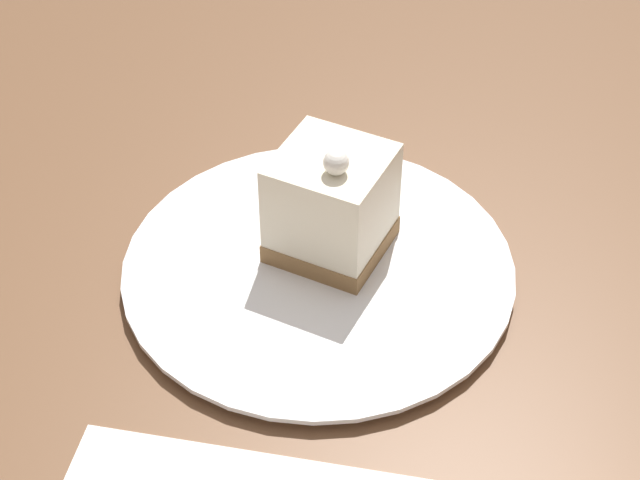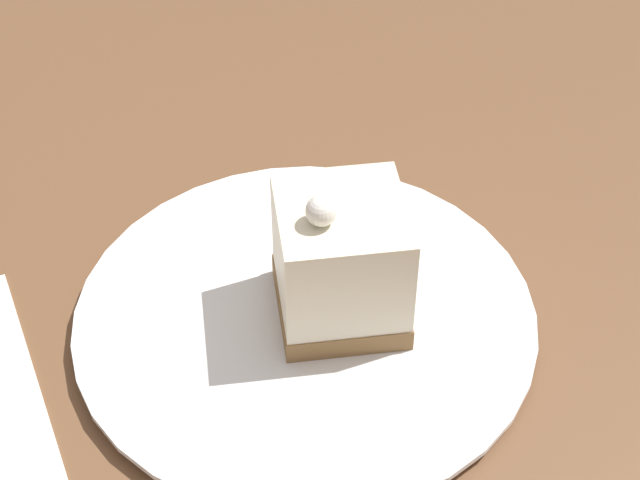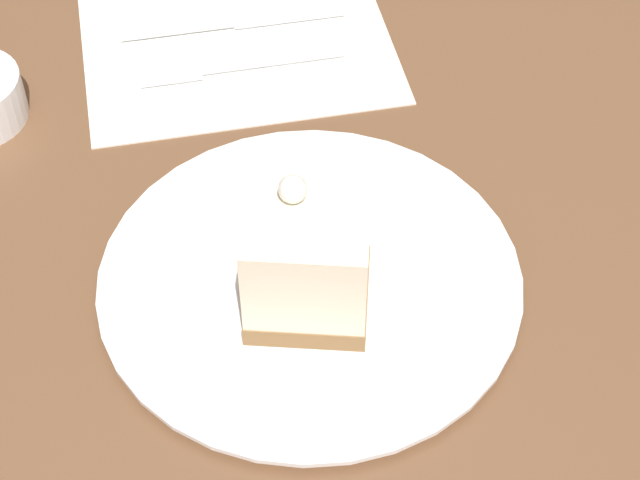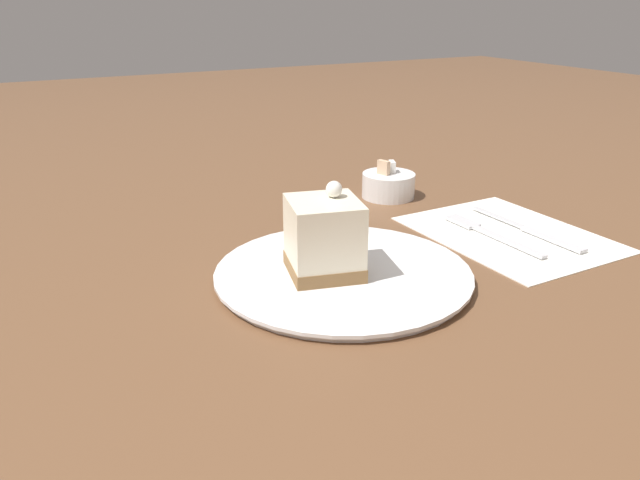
{
  "view_description": "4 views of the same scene",
  "coord_description": "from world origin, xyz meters",
  "px_view_note": "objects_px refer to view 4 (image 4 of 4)",
  "views": [
    {
      "loc": [
        0.57,
        0.1,
        0.56
      ],
      "look_at": [
        0.03,
        -0.02,
        0.05
      ],
      "focal_mm": 60.0,
      "sensor_mm": 36.0,
      "label": 1
    },
    {
      "loc": [
        0.18,
        0.4,
        0.5
      ],
      "look_at": [
        0.0,
        -0.04,
        0.06
      ],
      "focal_mm": 60.0,
      "sensor_mm": 36.0,
      "label": 2
    },
    {
      "loc": [
        -0.44,
        0.05,
        0.57
      ],
      "look_at": [
        0.0,
        -0.03,
        0.06
      ],
      "focal_mm": 60.0,
      "sensor_mm": 36.0,
      "label": 3
    },
    {
      "loc": [
        -0.31,
        -0.58,
        0.3
      ],
      "look_at": [
        -0.0,
        -0.0,
        0.04
      ],
      "focal_mm": 35.0,
      "sensor_mm": 36.0,
      "label": 4
    }
  ],
  "objects_px": {
    "knife": "(535,232)",
    "sugar_bowl": "(388,185)",
    "fork": "(485,231)",
    "plate": "(343,274)",
    "cake_slice": "(324,237)"
  },
  "relations": [
    {
      "from": "cake_slice",
      "to": "sugar_bowl",
      "type": "xyz_separation_m",
      "value": [
        0.24,
        0.23,
        -0.03
      ]
    },
    {
      "from": "plate",
      "to": "fork",
      "type": "distance_m",
      "value": 0.24
    },
    {
      "from": "knife",
      "to": "sugar_bowl",
      "type": "distance_m",
      "value": 0.25
    },
    {
      "from": "plate",
      "to": "fork",
      "type": "xyz_separation_m",
      "value": [
        0.24,
        0.03,
        -0.0
      ]
    },
    {
      "from": "cake_slice",
      "to": "knife",
      "type": "bearing_deg",
      "value": 12.92
    },
    {
      "from": "plate",
      "to": "fork",
      "type": "relative_size",
      "value": 1.68
    },
    {
      "from": "plate",
      "to": "knife",
      "type": "height_order",
      "value": "plate"
    },
    {
      "from": "fork",
      "to": "knife",
      "type": "distance_m",
      "value": 0.07
    },
    {
      "from": "knife",
      "to": "cake_slice",
      "type": "bearing_deg",
      "value": 177.24
    },
    {
      "from": "knife",
      "to": "sugar_bowl",
      "type": "bearing_deg",
      "value": 106.91
    },
    {
      "from": "fork",
      "to": "knife",
      "type": "bearing_deg",
      "value": -31.58
    },
    {
      "from": "cake_slice",
      "to": "fork",
      "type": "bearing_deg",
      "value": 19.94
    },
    {
      "from": "fork",
      "to": "sugar_bowl",
      "type": "bearing_deg",
      "value": 94.39
    },
    {
      "from": "fork",
      "to": "knife",
      "type": "height_order",
      "value": "same"
    },
    {
      "from": "cake_slice",
      "to": "fork",
      "type": "distance_m",
      "value": 0.26
    }
  ]
}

